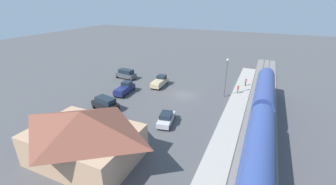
# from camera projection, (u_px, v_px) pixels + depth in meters

# --- Properties ---
(ground_plane) EXTENTS (200.00, 200.00, 0.00)m
(ground_plane) POSITION_uv_depth(u_px,v_px,m) (184.00, 95.00, 42.79)
(ground_plane) COLOR #4C4C4F
(railway_track) EXTENTS (4.80, 70.00, 0.30)m
(railway_track) POSITION_uv_depth(u_px,v_px,m) (261.00, 108.00, 37.51)
(railway_track) COLOR slate
(railway_track) RESTS_ON ground
(platform) EXTENTS (3.20, 46.00, 0.30)m
(platform) POSITION_uv_depth(u_px,v_px,m) (237.00, 103.00, 38.99)
(platform) COLOR #A8A399
(platform) RESTS_ON ground
(station_building) EXTENTS (12.58, 8.96, 6.12)m
(station_building) POSITION_uv_depth(u_px,v_px,m) (84.00, 135.00, 24.53)
(station_building) COLOR tan
(station_building) RESTS_ON ground
(pedestrian_on_platform) EXTENTS (0.36, 0.36, 1.71)m
(pedestrian_on_platform) POSITION_uv_depth(u_px,v_px,m) (238.00, 89.00, 42.50)
(pedestrian_on_platform) COLOR brown
(pedestrian_on_platform) RESTS_ON platform
(pedestrian_waiting_far) EXTENTS (0.36, 0.36, 1.71)m
(pedestrian_waiting_far) POSITION_uv_depth(u_px,v_px,m) (246.00, 81.00, 46.25)
(pedestrian_waiting_far) COLOR #23284C
(pedestrian_waiting_far) RESTS_ON platform
(suv_charcoal) EXTENTS (5.10, 2.84, 2.22)m
(suv_charcoal) POSITION_uv_depth(u_px,v_px,m) (126.00, 74.00, 51.36)
(suv_charcoal) COLOR #47494F
(suv_charcoal) RESTS_ON ground
(pickup_tan) EXTENTS (2.06, 5.44, 2.14)m
(pickup_tan) POSITION_uv_depth(u_px,v_px,m) (160.00, 81.00, 46.93)
(pickup_tan) COLOR #C6B284
(pickup_tan) RESTS_ON ground
(suv_black) EXTENTS (5.19, 3.12, 2.22)m
(suv_black) POSITION_uv_depth(u_px,v_px,m) (105.00, 103.00, 36.70)
(suv_black) COLOR black
(suv_black) RESTS_ON ground
(sedan_silver) EXTENTS (2.61, 4.75, 1.74)m
(sedan_silver) POSITION_uv_depth(u_px,v_px,m) (166.00, 118.00, 32.59)
(sedan_silver) COLOR silver
(sedan_silver) RESTS_ON ground
(pickup_navy) EXTENTS (2.40, 5.54, 2.14)m
(pickup_navy) POSITION_uv_depth(u_px,v_px,m) (125.00, 88.00, 43.24)
(pickup_navy) COLOR navy
(pickup_navy) RESTS_ON ground
(light_pole_near_platform) EXTENTS (0.44, 0.44, 7.41)m
(light_pole_near_platform) POSITION_uv_depth(u_px,v_px,m) (226.00, 73.00, 40.28)
(light_pole_near_platform) COLOR #515156
(light_pole_near_platform) RESTS_ON ground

